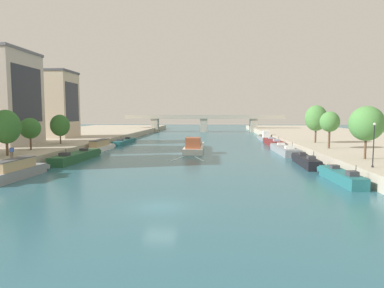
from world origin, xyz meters
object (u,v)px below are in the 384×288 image
Objects in this scene: moored_boat_right_lone at (273,142)px; tree_right_distant at (330,122)px; moored_boat_left_upstream at (125,141)px; moored_boat_right_midway at (305,161)px; bridge_far at (204,121)px; person_on_quay at (12,151)px; tree_left_past_mid at (30,128)px; moored_boat_right_second at (284,150)px; tree_right_midway at (316,118)px; tree_left_midway at (6,127)px; tree_left_by_lamp at (60,125)px; lamppost_right_bank at (374,143)px; moored_boat_right_end at (264,137)px; moored_boat_left_second at (77,156)px; moored_boat_left_far at (18,170)px; moored_boat_right_upstream at (341,176)px; tree_right_end_of_row at (366,124)px; moored_boat_left_near at (101,146)px; barge_midriver at (194,146)px.

tree_right_distant reaches higher than moored_boat_right_lone.
moored_boat_right_midway reaches higher than moored_boat_left_upstream.
bridge_far is 39.33× the size of person_on_quay.
moored_boat_right_second is at bearing 15.51° from tree_left_past_mid.
tree_right_midway is at bearing -60.62° from moored_boat_right_lone.
tree_left_midway is 1.03× the size of tree_right_distant.
tree_left_by_lamp reaches higher than moored_boat_right_second.
tree_right_midway reaches higher than lamppost_right_bank.
moored_boat_right_lone is at bearing -90.61° from moored_boat_right_end.
lamppost_right_bank is 100.08m from bridge_far.
tree_left_past_mid reaches higher than moored_boat_left_second.
moored_boat_right_upstream is (36.37, 0.56, -0.34)m from moored_boat_left_far.
tree_right_end_of_row is (6.17, -4.81, 5.51)m from moored_boat_right_midway.
tree_left_past_mid is 1.06× the size of lamppost_right_bank.
lamppost_right_bank is (39.51, -44.50, 3.78)m from moored_boat_left_upstream.
bridge_far is at bearing 75.31° from moored_boat_left_near.
bridge_far is (-18.16, 97.79, 3.76)m from moored_boat_right_upstream.
tree_right_distant is 1.27× the size of lamppost_right_bank.
tree_left_by_lamp is (-43.41, 25.12, 4.55)m from moored_boat_right_upstream.
tree_left_midway reaches higher than moored_boat_right_end.
tree_left_by_lamp is at bearing 90.34° from tree_left_past_mid.
moored_boat_right_end is at bearing 89.39° from moored_boat_right_lone.
tree_right_distant reaches higher than barge_midriver.
tree_right_distant reaches higher than moored_boat_left_second.
barge_midriver is at bearing -39.54° from moored_boat_left_upstream.
lamppost_right_bank is at bearing -81.37° from moored_boat_right_second.
moored_boat_right_end is 2.33× the size of tree_left_past_mid.
moored_boat_left_near is at bearing 145.03° from lamppost_right_bank.
bridge_far reaches higher than moored_boat_right_midway.
moored_boat_left_near is 1.91× the size of tree_right_distant.
tree_left_past_mid is 0.91× the size of tree_left_by_lamp.
person_on_quay is (-39.43, -7.29, 1.89)m from moored_boat_right_midway.
person_on_quay is (-45.46, -15.63, -3.51)m from tree_right_distant.
tree_right_midway is at bearing 84.82° from tree_right_distant.
tree_left_past_mid is (-42.67, 2.90, 4.41)m from moored_boat_right_midway.
tree_left_by_lamp reaches higher than moored_boat_right_lone.
barge_midriver is 1.17× the size of moored_boat_right_second.
barge_midriver is 1.69× the size of moored_boat_left_far.
moored_boat_right_end is 61.66m from tree_left_past_mid.
tree_left_by_lamp is at bearing 92.90° from tree_left_midway.
moored_boat_right_end is at bearing 44.95° from tree_left_past_mid.
tree_right_distant is 20.16m from lamppost_right_bank.
person_on_quay is at bearing -103.22° from bridge_far.
moored_boat_left_second is at bearing 158.23° from moored_boat_right_upstream.
moored_boat_left_far is 17.17m from tree_left_past_mid.
moored_boat_left_near is 35.84m from moored_boat_right_second.
moored_boat_right_lone is at bearing 94.50° from lamppost_right_bank.
tree_right_midway is (49.75, 5.78, 1.35)m from tree_left_by_lamp.
tree_left_midway reaches higher than moored_boat_left_far.
tree_left_by_lamp is (-7.04, 25.68, 4.21)m from moored_boat_left_far.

